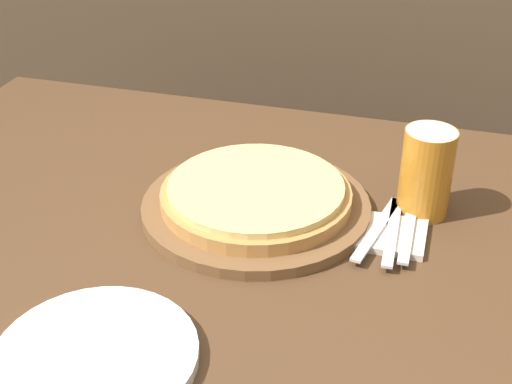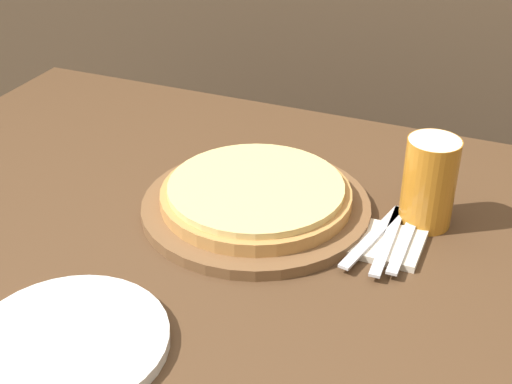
{
  "view_description": "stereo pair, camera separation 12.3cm",
  "coord_description": "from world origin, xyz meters",
  "views": [
    {
      "loc": [
        0.32,
        -0.95,
        1.45
      ],
      "look_at": [
        0.03,
        0.07,
        0.82
      ],
      "focal_mm": 50.0,
      "sensor_mm": 36.0,
      "label": 1
    },
    {
      "loc": [
        0.44,
        -0.91,
        1.45
      ],
      "look_at": [
        0.03,
        0.07,
        0.82
      ],
      "focal_mm": 50.0,
      "sensor_mm": 36.0,
      "label": 2
    }
  ],
  "objects": [
    {
      "name": "beer_glass",
      "position": [
        0.3,
        0.14,
        0.86
      ],
      "size": [
        0.09,
        0.09,
        0.16
      ],
      "color": "#B7701E",
      "rests_on": "dining_table"
    },
    {
      "name": "dinner_knife",
      "position": [
        0.26,
        0.05,
        0.79
      ],
      "size": [
        0.02,
        0.21,
        0.0
      ],
      "color": "silver",
      "rests_on": "napkin_stack"
    },
    {
      "name": "pizza_on_board",
      "position": [
        0.03,
        0.07,
        0.8
      ],
      "size": [
        0.4,
        0.4,
        0.06
      ],
      "color": "brown",
      "rests_on": "dining_table"
    },
    {
      "name": "napkin_stack",
      "position": [
        0.26,
        0.05,
        0.78
      ],
      "size": [
        0.11,
        0.11,
        0.01
      ],
      "color": "beige",
      "rests_on": "dining_table"
    },
    {
      "name": "fork",
      "position": [
        0.24,
        0.05,
        0.79
      ],
      "size": [
        0.06,
        0.21,
        0.0
      ],
      "color": "silver",
      "rests_on": "napkin_stack"
    },
    {
      "name": "dinner_plate",
      "position": [
        -0.07,
        -0.35,
        0.79
      ],
      "size": [
        0.27,
        0.27,
        0.02
      ],
      "color": "white",
      "rests_on": "dining_table"
    },
    {
      "name": "spoon",
      "position": [
        0.29,
        0.05,
        0.79
      ],
      "size": [
        0.02,
        0.18,
        0.0
      ],
      "color": "silver",
      "rests_on": "napkin_stack"
    }
  ]
}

